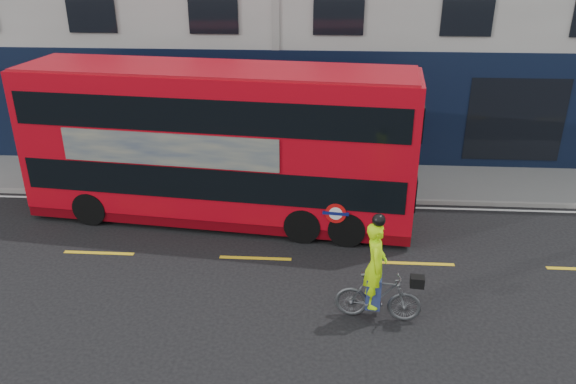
{
  "coord_description": "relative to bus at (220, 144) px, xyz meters",
  "views": [
    {
      "loc": [
        1.59,
        -10.53,
        7.23
      ],
      "look_at": [
        0.78,
        2.03,
        1.6
      ],
      "focal_mm": 35.0,
      "sensor_mm": 36.0,
      "label": 1
    }
  ],
  "objects": [
    {
      "name": "ground",
      "position": [
        1.19,
        -3.79,
        -2.19
      ],
      "size": [
        120.0,
        120.0,
        0.0
      ],
      "primitive_type": "plane",
      "color": "black",
      "rests_on": "ground"
    },
    {
      "name": "pavement",
      "position": [
        1.19,
        2.71,
        -2.13
      ],
      "size": [
        60.0,
        3.0,
        0.12
      ],
      "primitive_type": "cube",
      "color": "slate",
      "rests_on": "ground"
    },
    {
      "name": "kerb",
      "position": [
        1.19,
        1.21,
        -2.13
      ],
      "size": [
        60.0,
        0.12,
        0.13
      ],
      "primitive_type": "cube",
      "color": "gray",
      "rests_on": "ground"
    },
    {
      "name": "road_edge_line",
      "position": [
        1.19,
        0.91,
        -2.19
      ],
      "size": [
        58.0,
        0.1,
        0.01
      ],
      "primitive_type": "cube",
      "color": "silver",
      "rests_on": "ground"
    },
    {
      "name": "lane_dashes",
      "position": [
        1.19,
        -2.29,
        -2.19
      ],
      "size": [
        58.0,
        0.12,
        0.01
      ],
      "primitive_type": null,
      "color": "gold",
      "rests_on": "ground"
    },
    {
      "name": "bus",
      "position": [
        0.0,
        0.0,
        0.0
      ],
      "size": [
        10.8,
        3.52,
        4.28
      ],
      "rotation": [
        0.0,
        0.0,
        -0.11
      ],
      "color": "#BB0715",
      "rests_on": "ground"
    },
    {
      "name": "cyclist",
      "position": [
        3.98,
        -4.55,
        -1.37
      ],
      "size": [
        1.82,
        0.72,
        2.43
      ],
      "rotation": [
        0.0,
        0.0,
        -0.1
      ],
      "color": "#4C4E51",
      "rests_on": "ground"
    }
  ]
}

